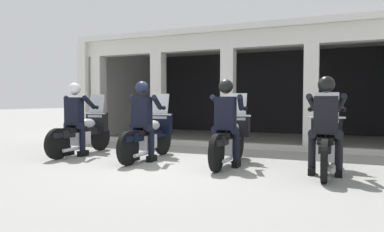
% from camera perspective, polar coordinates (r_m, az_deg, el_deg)
% --- Properties ---
extents(ground_plane, '(80.00, 80.00, 0.00)m').
position_cam_1_polar(ground_plane, '(9.33, 5.64, -4.85)').
color(ground_plane, gray).
extents(station_building, '(9.64, 4.65, 3.18)m').
position_cam_1_polar(station_building, '(11.70, 9.21, 6.51)').
color(station_building, black).
rests_on(station_building, ground).
extents(kerb_strip, '(9.14, 0.24, 0.12)m').
position_cam_1_polar(kerb_strip, '(9.03, 5.05, -4.71)').
color(kerb_strip, '#B7B5AD').
rests_on(kerb_strip, ground).
extents(motorcycle_far_left, '(0.62, 2.04, 1.35)m').
position_cam_1_polar(motorcycle_far_left, '(8.16, -17.34, -2.48)').
color(motorcycle_far_left, black).
rests_on(motorcycle_far_left, ground).
extents(police_officer_far_left, '(0.63, 0.61, 1.58)m').
position_cam_1_polar(police_officer_far_left, '(7.92, -18.70, 0.53)').
color(police_officer_far_left, black).
rests_on(police_officer_far_left, ground).
extents(motorcycle_center_left, '(0.62, 2.04, 1.35)m').
position_cam_1_polar(motorcycle_center_left, '(7.19, -6.95, -3.04)').
color(motorcycle_center_left, black).
rests_on(motorcycle_center_left, ground).
extents(police_officer_center_left, '(0.63, 0.61, 1.58)m').
position_cam_1_polar(police_officer_center_left, '(6.91, -8.13, 0.37)').
color(police_officer_center_left, black).
rests_on(police_officer_center_left, ground).
extents(motorcycle_center_right, '(0.62, 2.04, 1.35)m').
position_cam_1_polar(motorcycle_center_right, '(6.60, 6.33, -3.54)').
color(motorcycle_center_right, black).
rests_on(motorcycle_center_right, ground).
extents(police_officer_center_right, '(0.63, 0.61, 1.58)m').
position_cam_1_polar(police_officer_center_right, '(6.30, 5.63, 0.17)').
color(police_officer_center_right, black).
rests_on(police_officer_center_right, ground).
extents(motorcycle_far_right, '(0.62, 2.04, 1.35)m').
position_cam_1_polar(motorcycle_far_right, '(6.21, 21.21, -4.07)').
color(motorcycle_far_right, black).
rests_on(motorcycle_far_right, ground).
extents(police_officer_far_right, '(0.63, 0.61, 1.58)m').
position_cam_1_polar(police_officer_far_right, '(5.89, 21.21, -0.14)').
color(police_officer_far_right, black).
rests_on(police_officer_far_right, ground).
extents(bollard_kerbside, '(0.14, 0.14, 1.01)m').
position_cam_1_polar(bollard_kerbside, '(11.06, -19.68, -1.23)').
color(bollard_kerbside, yellow).
rests_on(bollard_kerbside, ground).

